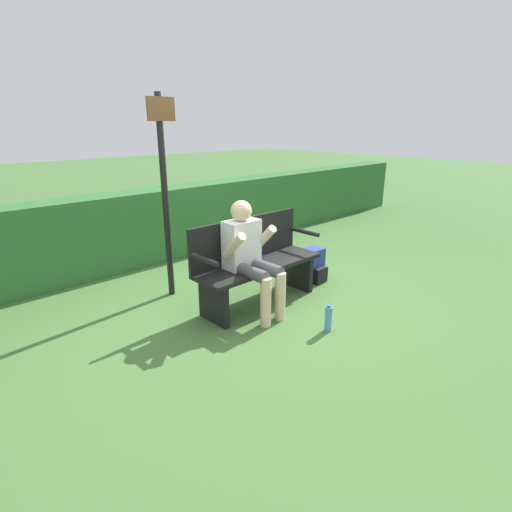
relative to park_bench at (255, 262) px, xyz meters
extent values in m
plane|color=#426B33|center=(0.00, -0.07, -0.48)|extent=(40.00, 40.00, 0.00)
cube|color=#2D662D|center=(0.00, 2.09, 0.04)|extent=(12.00, 0.47, 1.04)
cube|color=black|center=(0.00, -0.07, -0.02)|extent=(1.53, 0.48, 0.05)
cube|color=black|center=(0.00, 0.15, 0.24)|extent=(1.53, 0.04, 0.47)
cube|color=black|center=(-0.65, -0.07, -0.26)|extent=(0.06, 0.43, 0.43)
cube|color=black|center=(0.65, -0.07, -0.26)|extent=(0.06, 0.43, 0.43)
cylinder|color=black|center=(-0.74, -0.07, 0.22)|extent=(0.05, 0.43, 0.05)
cylinder|color=black|center=(0.74, -0.07, 0.22)|extent=(0.05, 0.43, 0.05)
cube|color=silver|center=(-0.22, -0.02, 0.25)|extent=(0.38, 0.22, 0.51)
sphere|color=beige|center=(-0.22, -0.02, 0.61)|extent=(0.22, 0.22, 0.22)
cylinder|color=#4C4C51|center=(-0.32, -0.26, 0.03)|extent=(0.13, 0.47, 0.13)
cylinder|color=#4C4C51|center=(-0.11, -0.26, 0.03)|extent=(0.13, 0.47, 0.13)
cylinder|color=beige|center=(-0.32, -0.49, -0.22)|extent=(0.11, 0.11, 0.51)
cylinder|color=beige|center=(-0.11, -0.49, -0.22)|extent=(0.11, 0.11, 0.51)
cylinder|color=beige|center=(-0.43, -0.14, 0.31)|extent=(0.09, 0.32, 0.32)
cylinder|color=beige|center=(-0.01, -0.14, 0.31)|extent=(0.09, 0.32, 0.32)
cube|color=#283893|center=(0.98, -0.02, -0.27)|extent=(0.27, 0.21, 0.42)
cube|color=black|center=(0.98, -0.17, -0.37)|extent=(0.20, 0.08, 0.19)
cylinder|color=#4C8CCC|center=(0.05, -0.99, -0.35)|extent=(0.07, 0.07, 0.26)
cylinder|color=#2D66B2|center=(0.05, -0.99, -0.21)|extent=(0.04, 0.04, 0.02)
cylinder|color=black|center=(-0.58, 0.84, 0.64)|extent=(0.07, 0.07, 2.24)
cube|color=brown|center=(-0.58, 0.79, 1.60)|extent=(0.32, 0.02, 0.24)
camera|label=1|loc=(-2.85, -3.03, 1.47)|focal=28.00mm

